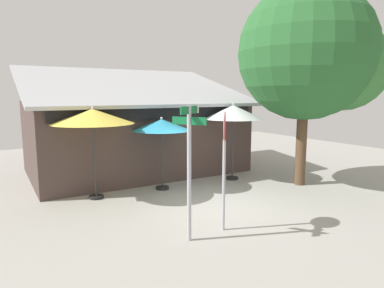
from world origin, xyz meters
name	(u,v)px	position (x,y,z in m)	size (l,w,h in m)	color
ground_plane	(216,206)	(0.00, 0.00, -0.05)	(28.00, 28.00, 0.10)	#9E9B93
cafe_building	(136,133)	(-0.31, 5.31, 1.53)	(8.50, 5.56, 4.29)	#473833
street_sign_post	(189,160)	(-1.88, -1.66, 1.75)	(0.70, 0.65, 2.89)	#A8AAB2
stop_sign	(224,149)	(-0.92, -1.58, 1.90)	(0.46, 0.57, 2.77)	#A8AAB2
patio_umbrella_mustard_left	(93,117)	(-2.79, 2.34, 2.46)	(2.41, 2.41, 2.77)	black
patio_umbrella_teal_center	(162,126)	(-0.63, 2.22, 2.11)	(1.92, 1.92, 2.40)	black
patio_umbrella_ivory_right	(233,113)	(2.17, 2.08, 2.46)	(2.18, 2.18, 2.80)	black
shade_tree	(314,56)	(4.02, 0.17, 4.38)	(4.95, 4.48, 6.73)	brown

